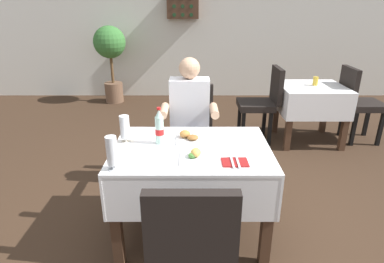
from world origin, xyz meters
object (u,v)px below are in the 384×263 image
(background_dining_table, at_px, (311,101))
(plate_far_diner, at_px, (191,137))
(potted_plant_corner, at_px, (111,52))
(wall_bottle_rack, at_px, (183,6))
(plate_near_camera, at_px, (197,156))
(chair_near_camera_side, at_px, (192,245))
(beer_glass_middle, at_px, (112,152))
(seated_diner_far, at_px, (190,119))
(cola_bottle_primary, at_px, (160,128))
(background_chair_right, at_px, (359,100))
(main_dining_table, at_px, (192,168))
(background_chair_left, at_px, (263,100))
(napkin_cutlery_set, at_px, (235,162))
(beer_glass_left, at_px, (125,129))
(chair_far_diner_seat, at_px, (192,130))
(background_table_tumbler, at_px, (316,81))

(background_dining_table, bearing_deg, plate_far_diner, -131.85)
(potted_plant_corner, bearing_deg, wall_bottle_rack, 14.69)
(plate_near_camera, relative_size, potted_plant_corner, 0.17)
(chair_near_camera_side, bearing_deg, plate_near_camera, 87.11)
(beer_glass_middle, bearing_deg, seated_diner_far, 65.64)
(cola_bottle_primary, xyz_separation_m, potted_plant_corner, (-1.21, 3.59, 0.05))
(background_chair_right, xyz_separation_m, potted_plant_corner, (-3.57, 1.81, 0.36))
(seated_diner_far, distance_m, cola_bottle_primary, 0.67)
(potted_plant_corner, bearing_deg, main_dining_table, -68.52)
(plate_far_diner, xyz_separation_m, potted_plant_corner, (-1.43, 3.52, 0.16))
(plate_near_camera, distance_m, wall_bottle_rack, 4.27)
(background_chair_left, bearing_deg, napkin_cutlery_set, -106.78)
(beer_glass_left, bearing_deg, napkin_cutlery_set, -23.71)
(cola_bottle_primary, bearing_deg, beer_glass_middle, -122.22)
(chair_far_diner_seat, height_order, potted_plant_corner, potted_plant_corner)
(background_dining_table, bearing_deg, background_chair_right, 0.00)
(cola_bottle_primary, bearing_deg, background_table_tumbler, 45.28)
(beer_glass_middle, xyz_separation_m, wall_bottle_rack, (0.32, 4.32, 0.80))
(main_dining_table, relative_size, background_chair_left, 1.16)
(main_dining_table, distance_m, potted_plant_corner, 3.94)
(plate_near_camera, height_order, napkin_cutlery_set, plate_near_camera)
(napkin_cutlery_set, xyz_separation_m, background_table_tumbler, (1.28, 2.12, 0.05))
(main_dining_table, distance_m, beer_glass_middle, 0.66)
(beer_glass_left, bearing_deg, seated_diner_far, 51.92)
(background_dining_table, height_order, potted_plant_corner, potted_plant_corner)
(seated_diner_far, bearing_deg, background_chair_left, 51.06)
(background_table_tumbler, distance_m, wall_bottle_rack, 2.86)
(chair_far_diner_seat, bearing_deg, beer_glass_middle, -113.18)
(plate_far_diner, height_order, beer_glass_middle, beer_glass_middle)
(cola_bottle_primary, relative_size, background_chair_right, 0.29)
(background_dining_table, bearing_deg, chair_far_diner_seat, -145.50)
(plate_near_camera, bearing_deg, cola_bottle_primary, 137.10)
(main_dining_table, relative_size, chair_near_camera_side, 1.16)
(plate_far_diner, xyz_separation_m, background_chair_left, (0.92, 1.70, -0.20))
(chair_far_diner_seat, xyz_separation_m, seated_diner_far, (-0.02, -0.11, 0.16))
(cola_bottle_primary, bearing_deg, main_dining_table, -16.00)
(background_dining_table, bearing_deg, background_chair_left, 180.00)
(background_chair_left, bearing_deg, seated_diner_far, -128.94)
(background_chair_left, bearing_deg, beer_glass_left, -128.65)
(plate_near_camera, distance_m, potted_plant_corner, 4.11)
(background_chair_left, bearing_deg, cola_bottle_primary, -122.77)
(chair_far_diner_seat, xyz_separation_m, beer_glass_middle, (-0.48, -1.13, 0.30))
(napkin_cutlery_set, height_order, background_chair_right, background_chair_right)
(beer_glass_middle, relative_size, background_table_tumbler, 2.00)
(chair_far_diner_seat, distance_m, background_table_tumbler, 1.91)
(napkin_cutlery_set, bearing_deg, potted_plant_corner, 113.78)
(plate_near_camera, bearing_deg, beer_glass_middle, -163.41)
(beer_glass_middle, xyz_separation_m, background_chair_right, (2.61, 2.17, -0.30))
(main_dining_table, height_order, potted_plant_corner, potted_plant_corner)
(plate_far_diner, relative_size, background_table_tumbler, 2.23)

